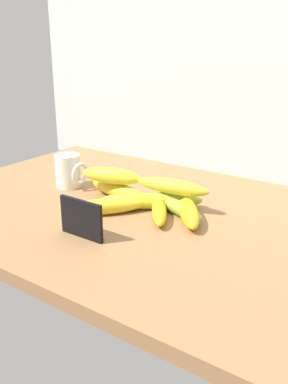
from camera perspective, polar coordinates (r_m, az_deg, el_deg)
counter_top at (r=108.15cm, az=-1.52°, el=-2.73°), size 110.00×76.00×3.00cm
back_wall at (r=133.29cm, az=8.75°, el=16.25°), size 130.00×2.00×70.00cm
chalkboard_sign at (r=91.52cm, az=-8.23°, el=-3.70°), size 11.00×1.80×8.40cm
coffee_mug at (r=122.18cm, az=-9.87°, el=2.74°), size 8.52×7.02×9.23cm
banana_0 at (r=106.14cm, az=3.03°, el=-1.13°), size 16.73×14.00×4.13cm
banana_1 at (r=100.80cm, az=2.02°, el=-2.52°), size 11.87×15.15×3.42cm
banana_2 at (r=99.54cm, az=5.92°, el=-2.67°), size 13.48×15.92×4.23cm
banana_3 at (r=102.91cm, az=4.50°, el=-2.06°), size 17.20×9.45×3.51cm
banana_4 at (r=103.02cm, az=-5.34°, el=-1.95°), size 16.16×16.98×3.88cm
banana_5 at (r=106.18cm, az=-0.59°, el=-1.15°), size 18.13×12.99×3.93cm
banana_6 at (r=113.10cm, az=-3.39°, el=0.22°), size 20.90×7.26×4.11cm
banana_7 at (r=104.13cm, az=3.73°, el=0.73°), size 19.16×6.04×3.73cm
banana_8 at (r=111.38cm, az=-4.32°, el=2.16°), size 17.10×8.20×4.27cm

